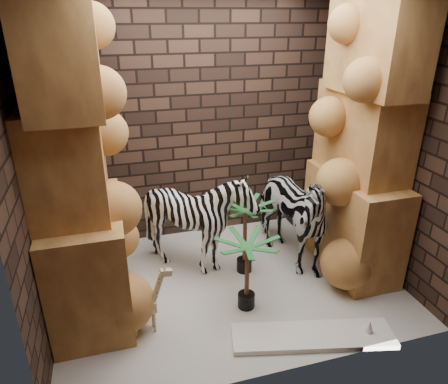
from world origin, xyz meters
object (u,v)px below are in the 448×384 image
object	(u,v)px
palm_front	(245,237)
palm_back	(247,274)
zebra_left	(198,225)
surfboard	(313,336)
zebra_right	(286,205)
giraffe_toy	(142,302)

from	to	relation	value
palm_front	palm_back	bearing A→B (deg)	-106.78
zebra_left	palm_front	bearing A→B (deg)	-29.13
zebra_left	surfboard	xyz separation A→B (m)	(0.73, -1.37, -0.53)
zebra_right	palm_back	world-z (taller)	zebra_right
zebra_right	giraffe_toy	xyz separation A→B (m)	(-1.69, -0.74, -0.39)
zebra_left	giraffe_toy	xyz separation A→B (m)	(-0.71, -0.86, -0.21)
giraffe_toy	palm_back	size ratio (longest dim) A/B	0.87
zebra_left	surfboard	world-z (taller)	zebra_left
zebra_left	giraffe_toy	bearing A→B (deg)	-136.33
palm_front	palm_back	world-z (taller)	palm_front
zebra_right	zebra_left	bearing A→B (deg)	161.23
giraffe_toy	surfboard	xyz separation A→B (m)	(1.44, -0.51, -0.31)
giraffe_toy	palm_back	xyz separation A→B (m)	(1.01, 0.08, 0.05)
zebra_right	giraffe_toy	size ratio (longest dim) A/B	2.14
surfboard	giraffe_toy	bearing A→B (deg)	173.84
palm_back	giraffe_toy	bearing A→B (deg)	-175.65
surfboard	palm_back	bearing A→B (deg)	139.83
zebra_left	zebra_right	bearing A→B (deg)	-14.09
palm_back	surfboard	world-z (taller)	palm_back
giraffe_toy	palm_front	xyz separation A→B (m)	(1.19, 0.67, 0.09)
giraffe_toy	palm_front	world-z (taller)	palm_front
giraffe_toy	surfboard	size ratio (longest dim) A/B	0.46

